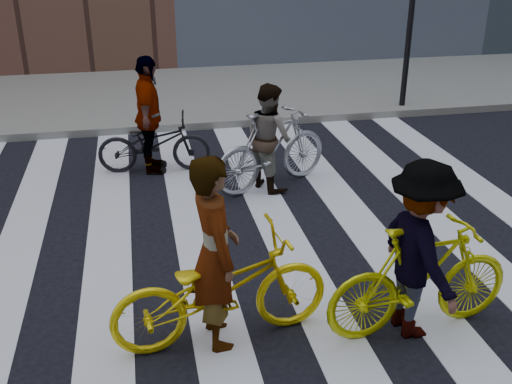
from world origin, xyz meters
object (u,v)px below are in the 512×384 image
object	(u,v)px
rider_right	(419,251)
bike_yellow_right	(421,279)
rider_rear	(149,116)
bike_silver_mid	(272,149)
rider_left	(215,253)
traffic_signal	(414,2)
bike_dark_rear	(154,144)
bike_yellow_left	(221,289)
rider_mid	(269,137)

from	to	relation	value
rider_right	bike_yellow_right	bearing A→B (deg)	-94.60
rider_right	rider_rear	bearing A→B (deg)	21.36
bike_silver_mid	rider_left	size ratio (longest dim) A/B	1.06
traffic_signal	bike_dark_rear	size ratio (longest dim) A/B	1.86
bike_silver_mid	rider_right	bearing A→B (deg)	164.15
bike_yellow_right	rider_left	distance (m)	1.99
bike_yellow_left	bike_dark_rear	xyz separation A→B (m)	(-0.41, 4.49, -0.08)
traffic_signal	rider_left	bearing A→B (deg)	-126.30
bike_silver_mid	rider_right	world-z (taller)	rider_right
traffic_signal	rider_right	bearing A→B (deg)	-113.74
rider_left	traffic_signal	bearing A→B (deg)	-42.92
traffic_signal	bike_yellow_left	xyz separation A→B (m)	(-4.93, -6.78, -1.73)
rider_right	bike_silver_mid	bearing A→B (deg)	3.73
traffic_signal	rider_rear	bearing A→B (deg)	-157.01
traffic_signal	bike_yellow_right	xyz separation A→B (m)	(-3.04, -7.02, -1.70)
bike_yellow_right	rider_rear	distance (m)	5.30
bike_silver_mid	bike_dark_rear	size ratio (longest dim) A/B	1.12
bike_silver_mid	bike_dark_rear	xyz separation A→B (m)	(-1.71, 0.99, -0.13)
bike_dark_rear	bike_yellow_left	bearing A→B (deg)	-169.36
bike_dark_rear	rider_left	xyz separation A→B (m)	(0.36, -4.49, 0.48)
rider_left	rider_mid	bearing A→B (deg)	-26.91
bike_silver_mid	rider_rear	distance (m)	2.04
rider_left	rider_right	size ratio (longest dim) A/B	1.06
bike_silver_mid	rider_right	size ratio (longest dim) A/B	1.13
rider_mid	bike_yellow_right	bearing A→B (deg)	165.65
rider_left	bike_yellow_right	bearing A→B (deg)	-103.66
rider_left	bike_yellow_left	bearing A→B (deg)	-96.62
rider_left	bike_silver_mid	bearing A→B (deg)	-27.63
bike_yellow_left	bike_silver_mid	bearing A→B (deg)	-26.91
traffic_signal	rider_rear	distance (m)	6.01
traffic_signal	bike_yellow_left	world-z (taller)	traffic_signal
rider_right	bike_yellow_left	bearing A→B (deg)	77.98
rider_left	rider_rear	bearing A→B (deg)	-1.38
bike_yellow_left	rider_mid	size ratio (longest dim) A/B	1.31
traffic_signal	rider_mid	size ratio (longest dim) A/B	2.07
bike_silver_mid	bike_yellow_right	xyz separation A→B (m)	(0.60, -3.74, -0.03)
bike_yellow_left	rider_rear	world-z (taller)	rider_rear
bike_yellow_left	bike_silver_mid	size ratio (longest dim) A/B	1.04
bike_dark_rear	rider_mid	bearing A→B (deg)	-115.50
traffic_signal	bike_yellow_right	size ratio (longest dim) A/B	1.73
rider_mid	rider_left	bearing A→B (deg)	135.54
bike_dark_rear	rider_mid	xyz separation A→B (m)	(1.66, -0.99, 0.33)
rider_left	rider_right	distance (m)	1.91
traffic_signal	rider_left	xyz separation A→B (m)	(-4.98, -6.78, -1.33)
bike_yellow_right	traffic_signal	bearing A→B (deg)	-28.00
bike_yellow_left	rider_mid	xyz separation A→B (m)	(1.24, 3.50, 0.25)
bike_yellow_right	rider_right	size ratio (longest dim) A/B	1.08
bike_yellow_right	rider_left	size ratio (longest dim) A/B	1.02
traffic_signal	bike_yellow_left	bearing A→B (deg)	-126.02
bike_silver_mid	rider_rear	world-z (taller)	rider_rear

